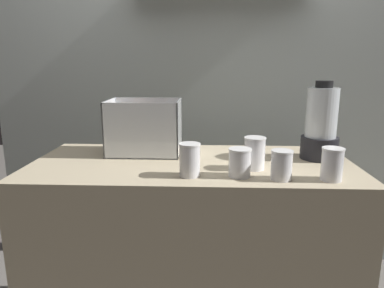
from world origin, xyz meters
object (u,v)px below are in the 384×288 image
object	(u,v)px
carrot_display_bin	(144,136)
juice_cup_beet_left	(240,164)
juice_cup_orange_far_left	(189,161)
juice_cup_orange_middle	(254,154)
juice_cup_mango_far_right	(332,165)
blender_pitcher	(321,126)
juice_cup_pomegranate_right	(281,167)

from	to	relation	value
carrot_display_bin	juice_cup_beet_left	bearing A→B (deg)	-38.76
juice_cup_orange_far_left	juice_cup_orange_middle	world-z (taller)	juice_cup_orange_middle
carrot_display_bin	juice_cup_mango_far_right	bearing A→B (deg)	-26.00
juice_cup_mango_far_right	carrot_display_bin	bearing A→B (deg)	154.00
blender_pitcher	carrot_display_bin	bearing A→B (deg)	175.37
carrot_display_bin	blender_pitcher	xyz separation A→B (m)	(0.80, -0.07, 0.06)
carrot_display_bin	juice_cup_pomegranate_right	distance (m)	0.69
juice_cup_beet_left	juice_cup_mango_far_right	bearing A→B (deg)	-5.06
juice_cup_orange_far_left	juice_cup_orange_middle	bearing A→B (deg)	21.56
blender_pitcher	juice_cup_mango_far_right	size ratio (longest dim) A/B	2.84
juice_cup_beet_left	juice_cup_orange_middle	world-z (taller)	juice_cup_orange_middle
carrot_display_bin	juice_cup_pomegranate_right	size ratio (longest dim) A/B	3.01
carrot_display_bin	juice_cup_orange_far_left	distance (m)	0.41
carrot_display_bin	juice_cup_pomegranate_right	world-z (taller)	carrot_display_bin
carrot_display_bin	juice_cup_orange_middle	xyz separation A→B (m)	(0.49, -0.24, -0.02)
carrot_display_bin	juice_cup_beet_left	world-z (taller)	carrot_display_bin
carrot_display_bin	juice_cup_pomegranate_right	bearing A→B (deg)	-32.80
juice_cup_beet_left	juice_cup_orange_middle	bearing A→B (deg)	55.80
carrot_display_bin	juice_cup_orange_middle	bearing A→B (deg)	-26.03
juice_cup_orange_far_left	juice_cup_orange_middle	xyz separation A→B (m)	(0.26, 0.10, 0.00)
blender_pitcher	juice_cup_orange_far_left	distance (m)	0.65
blender_pitcher	juice_cup_pomegranate_right	distance (m)	0.39
juice_cup_orange_far_left	blender_pitcher	bearing A→B (deg)	25.89
carrot_display_bin	juice_cup_mango_far_right	world-z (taller)	carrot_display_bin
carrot_display_bin	juice_cup_orange_middle	size ratio (longest dim) A/B	2.54
juice_cup_pomegranate_right	carrot_display_bin	bearing A→B (deg)	147.20
carrot_display_bin	blender_pitcher	world-z (taller)	blender_pitcher
blender_pitcher	juice_cup_beet_left	bearing A→B (deg)	-144.08
juice_cup_orange_far_left	carrot_display_bin	bearing A→B (deg)	123.66
juice_cup_orange_far_left	juice_cup_mango_far_right	distance (m)	0.53
juice_cup_beet_left	juice_cup_pomegranate_right	size ratio (longest dim) A/B	0.98
juice_cup_orange_far_left	juice_cup_pomegranate_right	distance (m)	0.35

